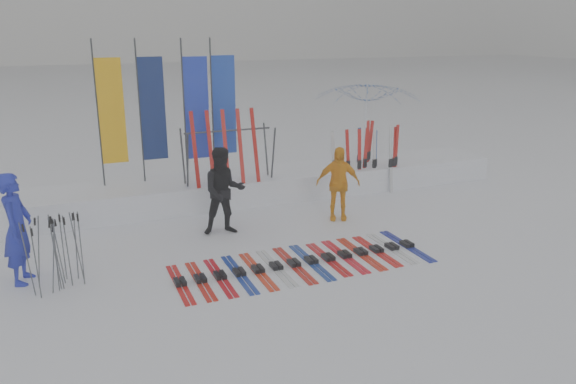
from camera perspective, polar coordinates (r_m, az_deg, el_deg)
name	(u,v)px	position (r m, az deg, el deg)	size (l,w,h in m)	color
ground	(313,275)	(9.60, 2.57, -8.38)	(120.00, 120.00, 0.00)	white
snow_bank	(233,188)	(13.55, -5.63, 0.39)	(14.00, 1.60, 0.60)	white
person_blue	(17,229)	(10.00, -25.80, -3.36)	(0.67, 0.44, 1.84)	#1D28AE
person_black	(224,191)	(11.23, -6.53, 0.08)	(0.86, 0.67, 1.77)	black
person_yellow	(338,183)	(12.08, 5.09, 0.87)	(0.94, 0.39, 1.60)	#FFA610
tent_canopy	(366,128)	(15.93, 7.91, 6.51)	(2.88, 2.94, 2.65)	white
ski_row	(303,262)	(9.99, 1.53, -7.12)	(4.53, 1.69, 0.07)	red
pole_cluster	(58,252)	(9.66, -22.35, -5.70)	(0.86, 0.61, 1.25)	#595B60
feather_flags	(171,109)	(13.10, -11.80, 8.27)	(3.14, 0.31, 3.20)	#383A3F
ski_rack	(228,148)	(12.86, -6.08, 4.48)	(2.04, 0.80, 1.23)	#383A3F
upright_skis	(370,158)	(14.46, 8.30, 3.40)	(1.60, 1.03, 1.70)	navy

